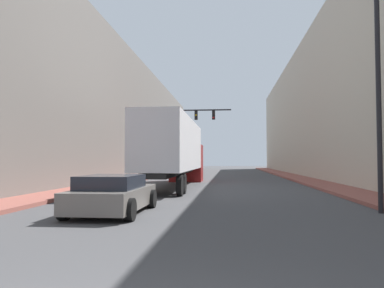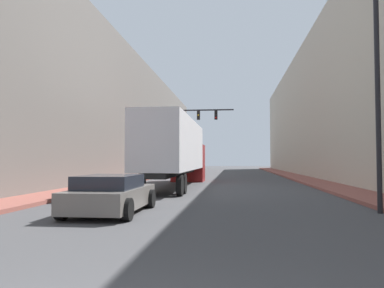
{
  "view_description": "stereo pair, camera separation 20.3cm",
  "coord_description": "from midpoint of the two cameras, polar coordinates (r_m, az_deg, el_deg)",
  "views": [
    {
      "loc": [
        1.01,
        -2.47,
        1.69
      ],
      "look_at": [
        -0.71,
        14.54,
        2.41
      ],
      "focal_mm": 35.0,
      "sensor_mm": 36.0,
      "label": 1
    },
    {
      "loc": [
        1.21,
        -2.44,
        1.69
      ],
      "look_at": [
        -0.71,
        14.54,
        2.41
      ],
      "focal_mm": 35.0,
      "sensor_mm": 36.0,
      "label": 2
    }
  ],
  "objects": [
    {
      "name": "sidewalk_left",
      "position": [
        33.49,
        -8.25,
        -5.15
      ],
      "size": [
        2.13,
        80.0,
        0.15
      ],
      "color": "brown",
      "rests_on": "ground"
    },
    {
      "name": "semi_truck",
      "position": [
        23.33,
        -2.8,
        -0.92
      ],
      "size": [
        2.44,
        14.29,
        4.01
      ],
      "color": "silver",
      "rests_on": "ground"
    },
    {
      "name": "street_lamp",
      "position": [
        13.69,
        26.06,
        12.09
      ],
      "size": [
        0.44,
        0.44,
        8.07
      ],
      "color": "black",
      "rests_on": "ground"
    },
    {
      "name": "sidewalk_right",
      "position": [
        33.02,
        16.07,
        -5.12
      ],
      "size": [
        2.13,
        80.0,
        0.15
      ],
      "color": "brown",
      "rests_on": "ground"
    },
    {
      "name": "sedan_car",
      "position": [
        12.19,
        -12.44,
        -7.51
      ],
      "size": [
        2.13,
        4.2,
        1.21
      ],
      "color": "slate",
      "rests_on": "ground"
    },
    {
      "name": "traffic_signal_gantry",
      "position": [
        37.24,
        -2.03,
        2.6
      ],
      "size": [
        7.04,
        0.35,
        6.91
      ],
      "color": "black",
      "rests_on": "ground"
    },
    {
      "name": "building_left",
      "position": [
        34.92,
        -14.69,
        4.74
      ],
      "size": [
        6.0,
        80.0,
        11.97
      ],
      "color": "#66605B",
      "rests_on": "ground"
    },
    {
      "name": "building_right",
      "position": [
        34.3,
        22.67,
        6.12
      ],
      "size": [
        6.0,
        80.0,
        13.34
      ],
      "color": "#BCB29E",
      "rests_on": "ground"
    }
  ]
}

